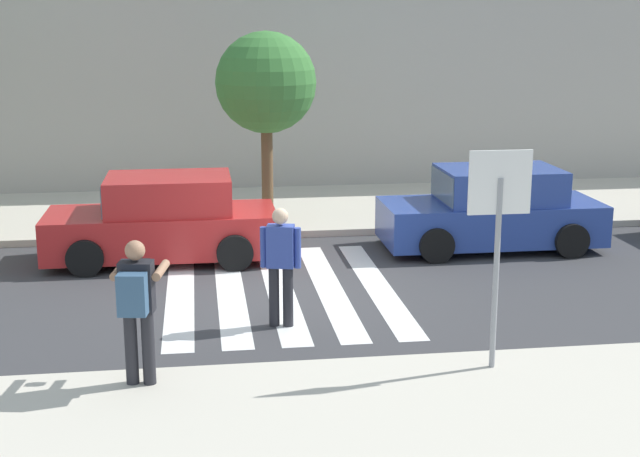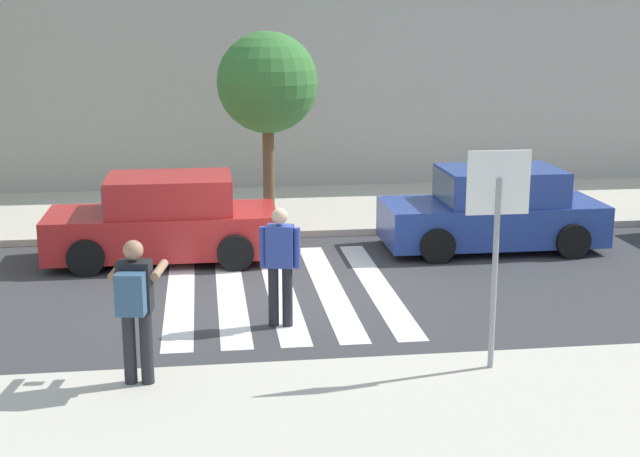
% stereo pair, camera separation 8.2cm
% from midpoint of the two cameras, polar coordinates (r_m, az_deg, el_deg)
% --- Properties ---
extents(ground_plane, '(120.00, 120.00, 0.00)m').
position_cam_midpoint_polar(ground_plane, '(14.29, -2.33, -4.18)').
color(ground_plane, '#38383A').
extents(sidewalk_far, '(60.00, 4.80, 0.14)m').
position_cam_midpoint_polar(sidewalk_far, '(20.06, -3.93, 1.18)').
color(sidewalk_far, beige).
rests_on(sidewalk_far, ground).
extents(building_facade_far, '(56.00, 4.00, 7.85)m').
position_cam_midpoint_polar(building_facade_far, '(23.99, -4.79, 12.46)').
color(building_facade_far, '#ADA89E').
rests_on(building_facade_far, ground).
extents(crosswalk_stripe_0, '(0.44, 5.20, 0.01)m').
position_cam_midpoint_polar(crosswalk_stripe_0, '(14.43, -8.76, -4.14)').
color(crosswalk_stripe_0, silver).
rests_on(crosswalk_stripe_0, ground).
extents(crosswalk_stripe_1, '(0.44, 5.20, 0.01)m').
position_cam_midpoint_polar(crosswalk_stripe_1, '(14.43, -5.58, -4.04)').
color(crosswalk_stripe_1, silver).
rests_on(crosswalk_stripe_1, ground).
extents(crosswalk_stripe_2, '(0.44, 5.20, 0.01)m').
position_cam_midpoint_polar(crosswalk_stripe_2, '(14.48, -2.41, -3.93)').
color(crosswalk_stripe_2, silver).
rests_on(crosswalk_stripe_2, ground).
extents(crosswalk_stripe_3, '(0.44, 5.20, 0.01)m').
position_cam_midpoint_polar(crosswalk_stripe_3, '(14.57, 0.73, -3.81)').
color(crosswalk_stripe_3, silver).
rests_on(crosswalk_stripe_3, ground).
extents(crosswalk_stripe_4, '(0.44, 5.20, 0.01)m').
position_cam_midpoint_polar(crosswalk_stripe_4, '(14.70, 3.83, -3.68)').
color(crosswalk_stripe_4, silver).
rests_on(crosswalk_stripe_4, ground).
extents(stop_sign, '(0.76, 0.08, 2.67)m').
position_cam_midpoint_polar(stop_sign, '(10.68, 11.49, 1.08)').
color(stop_sign, gray).
rests_on(stop_sign, sidewalk_near).
extents(photographer_with_backpack, '(0.67, 0.90, 1.72)m').
position_cam_midpoint_polar(photographer_with_backpack, '(10.41, -11.53, -4.50)').
color(photographer_with_backpack, '#232328').
rests_on(photographer_with_backpack, sidewalk_near).
extents(pedestrian_crossing, '(0.57, 0.32, 1.72)m').
position_cam_midpoint_polar(pedestrian_crossing, '(12.56, -2.39, -2.04)').
color(pedestrian_crossing, '#232328').
rests_on(pedestrian_crossing, ground).
extents(parked_car_red, '(4.10, 1.92, 1.55)m').
position_cam_midpoint_polar(parked_car_red, '(16.28, -9.77, 0.48)').
color(parked_car_red, red).
rests_on(parked_car_red, ground).
extents(parked_car_blue, '(4.10, 1.92, 1.55)m').
position_cam_midpoint_polar(parked_car_blue, '(17.16, 11.19, 1.09)').
color(parked_car_blue, '#284293').
rests_on(parked_car_blue, ground).
extents(street_tree_center, '(2.06, 2.06, 3.90)m').
position_cam_midpoint_polar(street_tree_center, '(18.33, -3.25, 9.24)').
color(street_tree_center, brown).
rests_on(street_tree_center, sidewalk_far).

